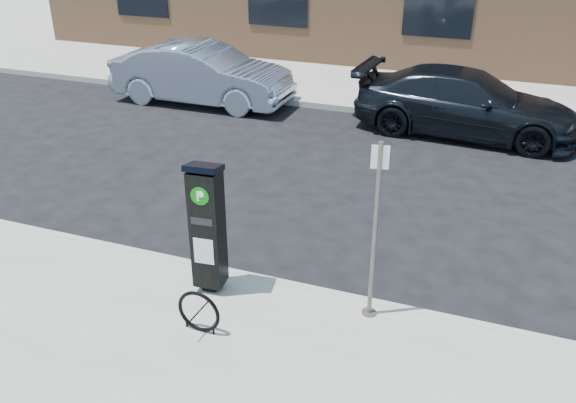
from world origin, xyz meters
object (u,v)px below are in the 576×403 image
at_px(parking_kiosk, 207,227).
at_px(car_silver, 202,74).
at_px(sign_pole, 375,234).
at_px(bike_rack, 199,312).
at_px(car_dark, 466,103).

height_order(parking_kiosk, car_silver, parking_kiosk).
xyz_separation_m(parking_kiosk, sign_pole, (2.15, 0.20, 0.21)).
bearing_deg(sign_pole, parking_kiosk, 174.07).
bearing_deg(parking_kiosk, bike_rack, -76.56).
relative_size(sign_pole, car_dark, 0.46).
bearing_deg(car_silver, sign_pole, -140.37).
bearing_deg(parking_kiosk, car_dark, 67.59).
height_order(sign_pole, car_dark, sign_pole).
bearing_deg(car_silver, car_dark, -90.25).
distance_m(parking_kiosk, bike_rack, 1.14).
bearing_deg(bike_rack, car_silver, 120.00).
distance_m(sign_pole, car_dark, 7.73).
distance_m(parking_kiosk, sign_pole, 2.17).
relative_size(sign_pole, car_silver, 0.49).
bearing_deg(car_silver, bike_rack, -152.73).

